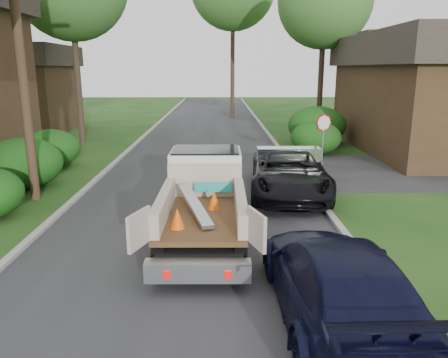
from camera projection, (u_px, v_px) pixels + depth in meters
name	position (u px, v px, depth m)	size (l,w,h in m)	color
ground	(187.00, 260.00, 10.13)	(120.00, 120.00, 0.00)	#174313
road	(202.00, 166.00, 19.82)	(8.00, 90.00, 0.02)	#28282B
curb_left	(112.00, 165.00, 19.76)	(0.20, 90.00, 0.12)	#9E9E99
curb_right	(292.00, 165.00, 19.86)	(0.20, 90.00, 0.12)	#9E9E99
stop_sign	(323.00, 130.00, 18.48)	(0.71, 0.32, 2.48)	slate
utility_pole	(19.00, 40.00, 13.62)	(2.42, 1.25, 10.00)	#382619
house_left_far	(15.00, 87.00, 30.54)	(7.56, 7.56, 6.00)	#3A2917
hedge_left_b	(23.00, 163.00, 16.12)	(2.86, 2.86, 1.87)	#124A11
hedge_left_c	(50.00, 148.00, 19.53)	(2.60, 2.60, 1.70)	#124A11
hedge_right_a	(316.00, 138.00, 22.60)	(2.60, 2.60, 1.70)	#124A11
hedge_right_b	(317.00, 125.00, 25.45)	(3.38, 3.38, 2.21)	#124A11
tree_right_far	(325.00, 1.00, 27.53)	(6.00, 6.00, 11.50)	#2D2119
flatbed_truck	(205.00, 191.00, 11.66)	(2.60, 5.56, 2.10)	black
black_pickup	(289.00, 173.00, 15.28)	(2.60, 5.65, 1.57)	black
navy_suv	(337.00, 280.00, 7.56)	(2.11, 5.20, 1.51)	black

